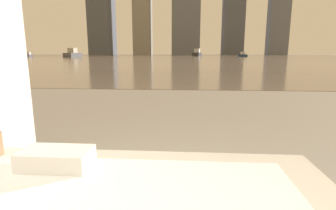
# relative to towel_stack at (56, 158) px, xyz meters

# --- Properties ---
(towel_stack) EXTENTS (0.30, 0.17, 0.08)m
(towel_stack) POSITION_rel_towel_stack_xyz_m (0.00, 0.00, 0.00)
(towel_stack) COLOR white
(towel_stack) RESTS_ON bathtub
(harbor_water) EXTENTS (180.00, 110.00, 0.01)m
(harbor_water) POSITION_rel_towel_stack_xyz_m (0.25, 61.21, -0.57)
(harbor_water) COLOR gray
(harbor_water) RESTS_ON ground_plane
(harbor_boat_0) EXTENTS (1.80, 3.41, 1.22)m
(harbor_boat_0) POSITION_rel_towel_stack_xyz_m (14.09, 65.47, -0.13)
(harbor_boat_0) COLOR navy
(harbor_boat_0) RESTS_ON harbor_water
(harbor_boat_2) EXTENTS (3.18, 6.04, 2.15)m
(harbor_boat_2) POSITION_rel_towel_stack_xyz_m (3.41, 78.35, 0.20)
(harbor_boat_2) COLOR #2D2D33
(harbor_boat_2) RESTS_ON harbor_water
(harbor_boat_3) EXTENTS (1.64, 3.16, 1.13)m
(harbor_boat_3) POSITION_rel_towel_stack_xyz_m (-37.88, 60.96, -0.16)
(harbor_boat_3) COLOR #4C4C51
(harbor_boat_3) RESTS_ON harbor_water
(harbor_boat_4) EXTENTS (2.05, 5.41, 2.00)m
(harbor_boat_4) POSITION_rel_towel_stack_xyz_m (-24.41, 55.48, 0.14)
(harbor_boat_4) COLOR #4C4C51
(harbor_boat_4) RESTS_ON harbor_water
(skyline_tower_1) EXTENTS (7.26, 10.20, 42.53)m
(skyline_tower_1) POSITION_rel_towel_stack_xyz_m (-19.14, 117.21, 20.69)
(skyline_tower_1) COLOR gray
(skyline_tower_1) RESTS_ON ground_plane
(skyline_tower_2) EXTENTS (11.84, 11.05, 43.04)m
(skyline_tower_2) POSITION_rel_towel_stack_xyz_m (-0.18, 117.21, 20.95)
(skyline_tower_2) COLOR slate
(skyline_tower_2) RESTS_ON ground_plane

